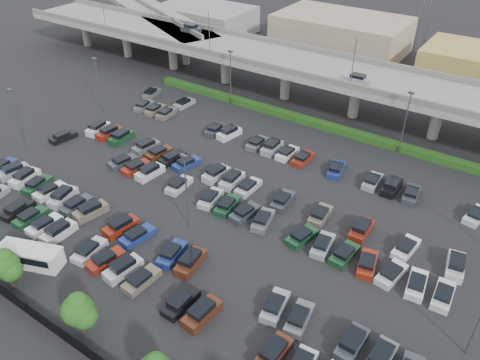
{
  "coord_description": "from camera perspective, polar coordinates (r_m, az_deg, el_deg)",
  "views": [
    {
      "loc": [
        30.7,
        -41.97,
        37.71
      ],
      "look_at": [
        1.31,
        1.47,
        2.0
      ],
      "focal_mm": 35.0,
      "sensor_mm": 36.0,
      "label": 1
    }
  ],
  "objects": [
    {
      "name": "overpass",
      "position": [
        85.85,
        10.9,
        12.66
      ],
      "size": [
        150.0,
        13.0,
        15.8
      ],
      "color": "gray",
      "rests_on": "ground"
    },
    {
      "name": "shuttle_bus",
      "position": [
        57.99,
        -24.19,
        -8.38
      ],
      "size": [
        7.67,
        4.85,
        2.33
      ],
      "color": "white",
      "rests_on": "ground"
    },
    {
      "name": "distant_buildings",
      "position": [
        110.72,
        23.54,
        13.62
      ],
      "size": [
        138.0,
        24.0,
        9.0
      ],
      "color": "gray",
      "rests_on": "ground"
    },
    {
      "name": "light_poles",
      "position": [
        64.32,
        -3.76,
        4.88
      ],
      "size": [
        66.9,
        48.38,
        10.3
      ],
      "color": "#49494E",
      "rests_on": "ground"
    },
    {
      "name": "parked_cars",
      "position": [
        61.59,
        -4.93,
        -2.93
      ],
      "size": [
        63.25,
        41.69,
        1.67
      ],
      "color": "#313840",
      "rests_on": "ground"
    },
    {
      "name": "tree_row",
      "position": [
        48.03,
        -20.33,
        -13.98
      ],
      "size": [
        65.07,
        3.66,
        5.94
      ],
      "color": "#332316",
      "rests_on": "ground"
    },
    {
      "name": "fence",
      "position": [
        49.96,
        -21.62,
        -16.53
      ],
      "size": [
        70.0,
        0.1,
        2.0
      ],
      "color": "black",
      "rests_on": "ground"
    },
    {
      "name": "ground",
      "position": [
        64.23,
        -1.7,
        -1.72
      ],
      "size": [
        280.0,
        280.0,
        0.0
      ],
      "primitive_type": "plane",
      "color": "black"
    },
    {
      "name": "hedge",
      "position": [
        82.51,
        8.5,
        7.09
      ],
      "size": [
        66.0,
        1.6,
        1.1
      ],
      "primitive_type": "cube",
      "color": "#173A10",
      "rests_on": "ground"
    },
    {
      "name": "on_ramp",
      "position": [
        122.62,
        -10.41,
        19.16
      ],
      "size": [
        50.93,
        30.13,
        8.8
      ],
      "color": "gray",
      "rests_on": "ground"
    }
  ]
}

